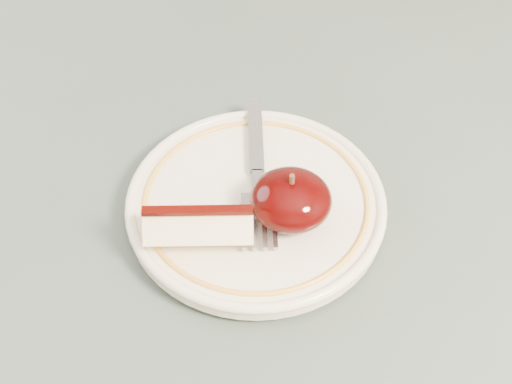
# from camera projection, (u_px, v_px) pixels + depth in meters

# --- Properties ---
(table) EXTENTS (0.90, 0.90, 0.75)m
(table) POSITION_uv_depth(u_px,v_px,m) (190.00, 249.00, 0.67)
(table) COLOR brown
(table) RESTS_ON ground
(plate) EXTENTS (0.21, 0.21, 0.02)m
(plate) POSITION_uv_depth(u_px,v_px,m) (256.00, 203.00, 0.57)
(plate) COLOR beige
(plate) RESTS_ON table
(apple_half) EXTENTS (0.06, 0.06, 0.05)m
(apple_half) POSITION_uv_depth(u_px,v_px,m) (291.00, 200.00, 0.54)
(apple_half) COLOR black
(apple_half) RESTS_ON plate
(apple_wedge) EXTENTS (0.08, 0.05, 0.04)m
(apple_wedge) POSITION_uv_depth(u_px,v_px,m) (199.00, 226.00, 0.53)
(apple_wedge) COLOR beige
(apple_wedge) RESTS_ON plate
(fork) EXTENTS (0.04, 0.17, 0.00)m
(fork) POSITION_uv_depth(u_px,v_px,m) (257.00, 172.00, 0.58)
(fork) COLOR #92959A
(fork) RESTS_ON plate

